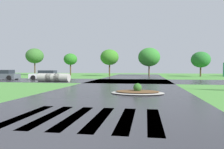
{
  "coord_description": "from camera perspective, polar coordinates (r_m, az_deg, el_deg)",
  "views": [
    {
      "loc": [
        1.99,
        -3.46,
        1.71
      ],
      "look_at": [
        0.09,
        8.34,
        1.32
      ],
      "focal_mm": 34.12,
      "sensor_mm": 36.0,
      "label": 1
    }
  ],
  "objects": [
    {
      "name": "drainage_pipe_stack",
      "position": [
        26.77,
        -15.38,
        -0.78
      ],
      "size": [
        4.08,
        1.27,
        0.99
      ],
      "color": "#9E9B93",
      "rests_on": "ground"
    },
    {
      "name": "background_treeline",
      "position": [
        44.22,
        5.76,
        4.52
      ],
      "size": [
        48.22,
        6.66,
        6.05
      ],
      "color": "#4C3823",
      "rests_on": "ground"
    },
    {
      "name": "crosswalk_stripes",
      "position": [
        7.46,
        -6.7,
        -11.35
      ],
      "size": [
        4.95,
        3.6,
        0.01
      ],
      "color": "white",
      "rests_on": "ground"
    },
    {
      "name": "asphalt_cross_road",
      "position": [
        26.85,
        4.87,
        -1.77
      ],
      "size": [
        90.0,
        8.89,
        0.01
      ],
      "primitive_type": "cube",
      "color": "#2B2B30",
      "rests_on": "ground"
    },
    {
      "name": "car_blue_compact",
      "position": [
        33.67,
        -27.04,
        -0.14
      ],
      "size": [
        4.34,
        2.17,
        1.38
      ],
      "rotation": [
        0.0,
        0.0,
        3.18
      ],
      "color": "#4C545B",
      "rests_on": "ground"
    },
    {
      "name": "median_island",
      "position": [
        14.06,
        6.83,
        -4.61
      ],
      "size": [
        3.46,
        2.4,
        0.68
      ],
      "color": "#9E9B93",
      "rests_on": "ground"
    },
    {
      "name": "car_dark_suv",
      "position": [
        31.51,
        -17.11,
        -0.17
      ],
      "size": [
        4.56,
        2.48,
        1.31
      ],
      "rotation": [
        0.0,
        0.0,
        3.23
      ],
      "color": "silver",
      "rests_on": "ground"
    },
    {
      "name": "asphalt_roadway",
      "position": [
        13.71,
        0.73,
        -5.26
      ],
      "size": [
        9.88,
        80.0,
        0.01
      ],
      "primitive_type": "cube",
      "color": "#2B2B30",
      "rests_on": "ground"
    }
  ]
}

